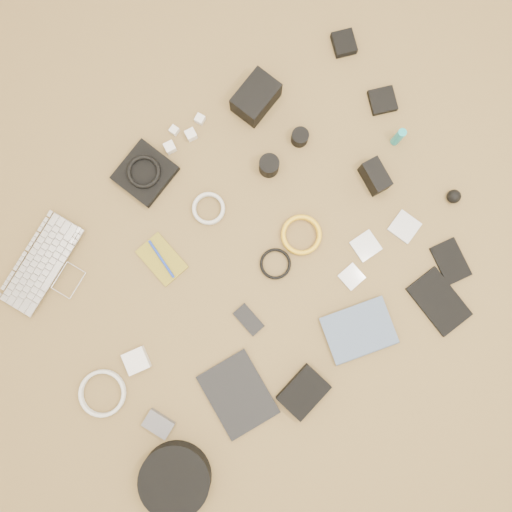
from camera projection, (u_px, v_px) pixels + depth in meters
room_shell at (269, 160)px, 0.39m from camera, size 4.04×4.04×2.58m
laptop at (54, 271)px, 1.63m from camera, size 0.39×0.34×0.03m
headphone_pouch at (145, 173)px, 1.65m from camera, size 0.20×0.20×0.03m
headphones at (144, 172)px, 1.63m from camera, size 0.14×0.14×0.01m
charger_a at (170, 147)px, 1.66m from camera, size 0.04×0.04×0.03m
charger_b at (174, 130)px, 1.66m from camera, size 0.03×0.03×0.02m
charger_c at (200, 119)px, 1.67m from camera, size 0.04×0.04×0.03m
charger_d at (191, 135)px, 1.66m from camera, size 0.04×0.04×0.03m
dslr_camera at (256, 98)px, 1.64m from camera, size 0.17×0.14×0.09m
lens_pouch at (344, 43)px, 1.69m from camera, size 0.10×0.10×0.03m
notebook_olive at (162, 259)px, 1.64m from camera, size 0.11×0.16×0.01m
pen_blue at (161, 259)px, 1.63m from camera, size 0.02×0.15×0.01m
cable_white_a at (209, 209)px, 1.65m from camera, size 0.11×0.11×0.01m
lens_a at (269, 166)px, 1.63m from camera, size 0.07×0.07×0.07m
lens_b at (300, 137)px, 1.65m from camera, size 0.06×0.06×0.05m
card_reader at (382, 101)px, 1.67m from camera, size 0.11×0.11×0.02m
power_brick at (136, 361)px, 1.60m from camera, size 0.09×0.09×0.03m
cable_white_b at (103, 393)px, 1.60m from camera, size 0.15×0.15×0.01m
cable_black at (275, 264)px, 1.64m from camera, size 0.13×0.13×0.01m
cable_yellow at (301, 235)px, 1.64m from camera, size 0.15×0.15×0.02m
flash at (375, 177)px, 1.62m from camera, size 0.07×0.11×0.08m
lens_cleaner at (398, 137)px, 1.63m from camera, size 0.03×0.03×0.10m
battery_charger at (158, 424)px, 1.59m from camera, size 0.09×0.10×0.03m
tablet at (238, 394)px, 1.60m from camera, size 0.21×0.26×0.01m
phone at (249, 320)px, 1.62m from camera, size 0.06×0.10×0.01m
filter_case_left at (352, 277)px, 1.63m from camera, size 0.07×0.07×0.01m
filter_case_mid at (366, 246)px, 1.64m from camera, size 0.08×0.08×0.01m
filter_case_right at (404, 227)px, 1.64m from camera, size 0.10×0.10×0.01m
air_blower at (454, 196)px, 1.64m from camera, size 0.06×0.06×0.05m
headphone_case at (175, 479)px, 1.56m from camera, size 0.27×0.27×0.06m
drive_case at (304, 392)px, 1.59m from camera, size 0.16×0.13×0.04m
paperback at (368, 354)px, 1.61m from camera, size 0.26×0.22×0.02m
notebook_black_a at (439, 301)px, 1.62m from camera, size 0.12×0.20×0.01m
notebook_black_b at (451, 261)px, 1.64m from camera, size 0.12×0.15×0.01m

